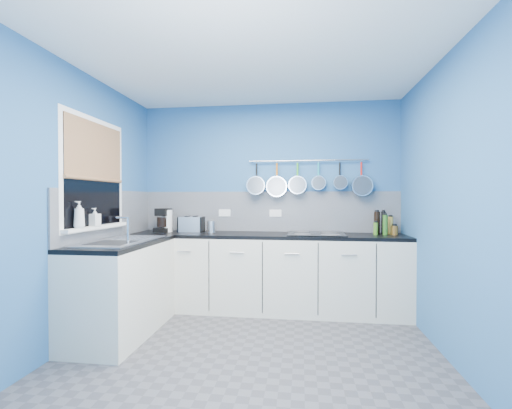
% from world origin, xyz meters
% --- Properties ---
extents(floor, '(3.20, 3.00, 0.02)m').
position_xyz_m(floor, '(0.00, 0.00, -0.01)').
color(floor, '#47474C').
rests_on(floor, ground).
extents(ceiling, '(3.20, 3.00, 0.02)m').
position_xyz_m(ceiling, '(0.00, 0.00, 2.51)').
color(ceiling, white).
rests_on(ceiling, ground).
extents(wall_back, '(3.20, 0.02, 2.50)m').
position_xyz_m(wall_back, '(0.00, 1.51, 1.25)').
color(wall_back, '#2A5D92').
rests_on(wall_back, ground).
extents(wall_front, '(3.20, 0.02, 2.50)m').
position_xyz_m(wall_front, '(0.00, -1.51, 1.25)').
color(wall_front, '#2A5D92').
rests_on(wall_front, ground).
extents(wall_left, '(0.02, 3.00, 2.50)m').
position_xyz_m(wall_left, '(-1.61, 0.00, 1.25)').
color(wall_left, '#2A5D92').
rests_on(wall_left, ground).
extents(wall_right, '(0.02, 3.00, 2.50)m').
position_xyz_m(wall_right, '(1.61, 0.00, 1.25)').
color(wall_right, '#2A5D92').
rests_on(wall_right, ground).
extents(backsplash_back, '(3.20, 0.02, 0.50)m').
position_xyz_m(backsplash_back, '(0.00, 1.49, 1.15)').
color(backsplash_back, gray).
rests_on(backsplash_back, wall_back).
extents(backsplash_left, '(0.02, 1.80, 0.50)m').
position_xyz_m(backsplash_left, '(-1.59, 0.60, 1.15)').
color(backsplash_left, gray).
rests_on(backsplash_left, wall_left).
extents(cabinet_run_back, '(3.20, 0.60, 0.86)m').
position_xyz_m(cabinet_run_back, '(0.00, 1.20, 0.43)').
color(cabinet_run_back, beige).
rests_on(cabinet_run_back, ground).
extents(worktop_back, '(3.20, 0.60, 0.04)m').
position_xyz_m(worktop_back, '(0.00, 1.20, 0.88)').
color(worktop_back, black).
rests_on(worktop_back, cabinet_run_back).
extents(cabinet_run_left, '(0.60, 1.20, 0.86)m').
position_xyz_m(cabinet_run_left, '(-1.30, 0.30, 0.43)').
color(cabinet_run_left, beige).
rests_on(cabinet_run_left, ground).
extents(worktop_left, '(0.60, 1.20, 0.04)m').
position_xyz_m(worktop_left, '(-1.30, 0.30, 0.88)').
color(worktop_left, black).
rests_on(worktop_left, cabinet_run_left).
extents(window_frame, '(0.01, 1.00, 1.10)m').
position_xyz_m(window_frame, '(-1.58, 0.30, 1.55)').
color(window_frame, white).
rests_on(window_frame, wall_left).
extents(window_glass, '(0.01, 0.90, 1.00)m').
position_xyz_m(window_glass, '(-1.57, 0.30, 1.55)').
color(window_glass, black).
rests_on(window_glass, wall_left).
extents(bamboo_blind, '(0.01, 0.90, 0.55)m').
position_xyz_m(bamboo_blind, '(-1.56, 0.30, 1.77)').
color(bamboo_blind, '#926040').
rests_on(bamboo_blind, wall_left).
extents(window_sill, '(0.10, 0.98, 0.03)m').
position_xyz_m(window_sill, '(-1.55, 0.30, 1.04)').
color(window_sill, white).
rests_on(window_sill, wall_left).
extents(sink_unit, '(0.50, 0.95, 0.01)m').
position_xyz_m(sink_unit, '(-1.30, 0.30, 0.90)').
color(sink_unit, silver).
rests_on(sink_unit, worktop_left).
extents(mixer_tap, '(0.12, 0.08, 0.26)m').
position_xyz_m(mixer_tap, '(-1.14, 0.12, 1.03)').
color(mixer_tap, silver).
rests_on(mixer_tap, worktop_left).
extents(socket_left, '(0.15, 0.01, 0.09)m').
position_xyz_m(socket_left, '(-0.55, 1.48, 1.13)').
color(socket_left, white).
rests_on(socket_left, backsplash_back).
extents(socket_right, '(0.15, 0.01, 0.09)m').
position_xyz_m(socket_right, '(0.10, 1.48, 1.13)').
color(socket_right, white).
rests_on(socket_right, backsplash_back).
extents(pot_rail, '(1.45, 0.02, 0.02)m').
position_xyz_m(pot_rail, '(0.50, 1.45, 1.78)').
color(pot_rail, silver).
rests_on(pot_rail, wall_back).
extents(soap_bottle_a, '(0.11, 0.11, 0.24)m').
position_xyz_m(soap_bottle_a, '(-1.53, -0.00, 1.17)').
color(soap_bottle_a, white).
rests_on(soap_bottle_a, window_sill).
extents(soap_bottle_b, '(0.09, 0.09, 0.17)m').
position_xyz_m(soap_bottle_b, '(-1.53, 0.23, 1.14)').
color(soap_bottle_b, white).
rests_on(soap_bottle_b, window_sill).
extents(paper_towel, '(0.13, 0.13, 0.27)m').
position_xyz_m(paper_towel, '(-1.22, 1.25, 1.04)').
color(paper_towel, white).
rests_on(paper_towel, worktop_back).
extents(coffee_maker, '(0.20, 0.21, 0.29)m').
position_xyz_m(coffee_maker, '(-1.27, 1.22, 1.05)').
color(coffee_maker, black).
rests_on(coffee_maker, worktop_back).
extents(toaster, '(0.31, 0.20, 0.19)m').
position_xyz_m(toaster, '(-0.94, 1.31, 0.99)').
color(toaster, silver).
rests_on(toaster, worktop_back).
extents(canister, '(0.10, 0.10, 0.14)m').
position_xyz_m(canister, '(-0.66, 1.22, 0.97)').
color(canister, silver).
rests_on(canister, worktop_back).
extents(hob, '(0.65, 0.57, 0.01)m').
position_xyz_m(hob, '(0.59, 1.20, 0.91)').
color(hob, black).
rests_on(hob, worktop_back).
extents(pan_0, '(0.23, 0.11, 0.42)m').
position_xyz_m(pan_0, '(-0.13, 1.44, 1.57)').
color(pan_0, silver).
rests_on(pan_0, pot_rail).
extents(pan_1, '(0.26, 0.08, 0.45)m').
position_xyz_m(pan_1, '(0.12, 1.44, 1.56)').
color(pan_1, silver).
rests_on(pan_1, pot_rail).
extents(pan_2, '(0.22, 0.09, 0.41)m').
position_xyz_m(pan_2, '(0.37, 1.44, 1.57)').
color(pan_2, silver).
rests_on(pan_2, pot_rail).
extents(pan_3, '(0.18, 0.08, 0.37)m').
position_xyz_m(pan_3, '(0.63, 1.44, 1.60)').
color(pan_3, silver).
rests_on(pan_3, pot_rail).
extents(pan_4, '(0.17, 0.11, 0.36)m').
position_xyz_m(pan_4, '(0.88, 1.44, 1.60)').
color(pan_4, silver).
rests_on(pan_4, pot_rail).
extents(pan_5, '(0.25, 0.11, 0.44)m').
position_xyz_m(pan_5, '(1.14, 1.44, 1.56)').
color(pan_5, silver).
rests_on(pan_5, pot_rail).
extents(condiment_0, '(0.06, 0.06, 0.20)m').
position_xyz_m(condiment_0, '(1.44, 1.31, 1.00)').
color(condiment_0, olive).
rests_on(condiment_0, worktop_back).
extents(condiment_1, '(0.05, 0.05, 0.26)m').
position_xyz_m(condiment_1, '(1.37, 1.32, 1.03)').
color(condiment_1, black).
rests_on(condiment_1, worktop_back).
extents(condiment_2, '(0.07, 0.07, 0.26)m').
position_xyz_m(condiment_2, '(1.29, 1.31, 1.03)').
color(condiment_2, black).
rests_on(condiment_2, worktop_back).
extents(condiment_3, '(0.07, 0.07, 0.10)m').
position_xyz_m(condiment_3, '(1.47, 1.24, 0.95)').
color(condiment_3, brown).
rests_on(condiment_3, worktop_back).
extents(condiment_4, '(0.05, 0.05, 0.23)m').
position_xyz_m(condiment_4, '(1.36, 1.21, 1.01)').
color(condiment_4, '#265919').
rests_on(condiment_4, worktop_back).
extents(condiment_5, '(0.05, 0.05, 0.14)m').
position_xyz_m(condiment_5, '(1.26, 1.22, 0.97)').
color(condiment_5, '#3F721E').
rests_on(condiment_5, worktop_back).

